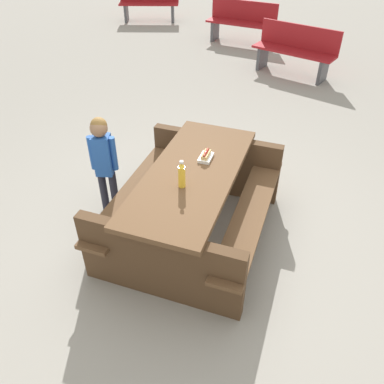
# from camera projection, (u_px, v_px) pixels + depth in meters

# --- Properties ---
(ground_plane) EXTENTS (30.00, 30.00, 0.00)m
(ground_plane) POSITION_uv_depth(u_px,v_px,m) (192.00, 233.00, 3.95)
(ground_plane) COLOR gray
(ground_plane) RESTS_ON ground
(picnic_table) EXTENTS (2.11, 1.84, 0.75)m
(picnic_table) POSITION_uv_depth(u_px,v_px,m) (192.00, 199.00, 3.68)
(picnic_table) COLOR brown
(picnic_table) RESTS_ON ground
(soda_bottle) EXTENTS (0.06, 0.06, 0.25)m
(soda_bottle) POSITION_uv_depth(u_px,v_px,m) (182.00, 175.00, 3.25)
(soda_bottle) COLOR yellow
(soda_bottle) RESTS_ON picnic_table
(hotdog_tray) EXTENTS (0.20, 0.15, 0.08)m
(hotdog_tray) POSITION_uv_depth(u_px,v_px,m) (206.00, 156.00, 3.64)
(hotdog_tray) COLOR white
(hotdog_tray) RESTS_ON picnic_table
(child_in_coat) EXTENTS (0.17, 0.27, 1.10)m
(child_in_coat) POSITION_uv_depth(u_px,v_px,m) (103.00, 155.00, 3.80)
(child_in_coat) COLOR #262633
(child_in_coat) RESTS_ON ground
(park_bench_near) EXTENTS (0.95, 1.54, 0.85)m
(park_bench_near) POSITION_uv_depth(u_px,v_px,m) (242.00, 21.00, 8.56)
(park_bench_near) COLOR maroon
(park_bench_near) RESTS_ON ground
(park_bench_mid) EXTENTS (1.15, 1.48, 0.85)m
(park_bench_mid) POSITION_uv_depth(u_px,v_px,m) (295.00, 49.00, 7.08)
(park_bench_mid) COLOR maroon
(park_bench_mid) RESTS_ON ground
(park_bench_far) EXTENTS (0.47, 1.52, 0.85)m
(park_bench_far) POSITION_uv_depth(u_px,v_px,m) (149.00, 2.00, 10.02)
(park_bench_far) COLOR maroon
(park_bench_far) RESTS_ON ground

